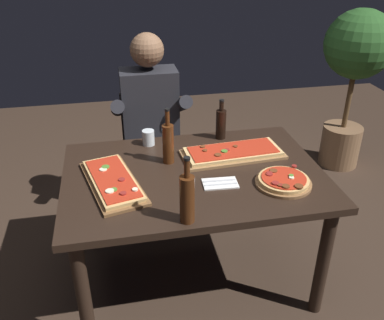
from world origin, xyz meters
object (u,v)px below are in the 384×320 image
at_px(pizza_rectangular_front, 233,153).
at_px(seated_diner, 151,121).
at_px(diner_chair, 151,147).
at_px(potted_plant_corner, 355,67).
at_px(vinegar_bottle_green, 168,143).
at_px(wine_bottle_dark, 187,198).
at_px(pizza_round_far, 283,181).
at_px(tumbler_near_camera, 148,138).
at_px(dining_table, 194,187).
at_px(oil_bottle_amber, 221,123).
at_px(pizza_rectangular_left, 113,181).

bearing_deg(pizza_rectangular_front, seated_diner, 124.79).
bearing_deg(diner_chair, potted_plant_corner, 9.50).
bearing_deg(vinegar_bottle_green, wine_bottle_dark, -89.82).
bearing_deg(pizza_round_far, seated_diner, 121.47).
bearing_deg(pizza_rectangular_front, tumbler_near_camera, 152.44).
bearing_deg(pizza_rectangular_front, potted_plant_corner, 37.01).
bearing_deg(wine_bottle_dark, seated_diner, 91.75).
bearing_deg(tumbler_near_camera, dining_table, -62.25).
distance_m(tumbler_near_camera, potted_plant_corner, 1.95).
distance_m(pizza_round_far, oil_bottle_amber, 0.63).
height_order(pizza_rectangular_left, tumbler_near_camera, tumbler_near_camera).
bearing_deg(diner_chair, seated_diner, -90.00).
xyz_separation_m(dining_table, oil_bottle_amber, (0.25, 0.39, 0.20)).
height_order(pizza_rectangular_left, pizza_round_far, same).
xyz_separation_m(wine_bottle_dark, potted_plant_corner, (1.70, 1.56, 0.04)).
bearing_deg(dining_table, pizza_round_far, -26.06).
distance_m(dining_table, pizza_rectangular_left, 0.45).
xyz_separation_m(pizza_rectangular_front, seated_diner, (-0.41, 0.59, -0.02)).
xyz_separation_m(pizza_rectangular_left, wine_bottle_dark, (0.32, -0.38, 0.11)).
distance_m(pizza_round_far, vinegar_bottle_green, 0.66).
xyz_separation_m(wine_bottle_dark, oil_bottle_amber, (0.37, 0.81, -0.02)).
height_order(tumbler_near_camera, diner_chair, diner_chair).
height_order(pizza_rectangular_front, pizza_round_far, same).
bearing_deg(dining_table, vinegar_bottle_green, 129.13).
relative_size(pizza_rectangular_front, tumbler_near_camera, 6.52).
bearing_deg(diner_chair, pizza_rectangular_left, -107.58).
relative_size(vinegar_bottle_green, seated_diner, 0.24).
xyz_separation_m(pizza_rectangular_left, tumbler_near_camera, (0.23, 0.43, 0.02)).
height_order(pizza_rectangular_left, oil_bottle_amber, oil_bottle_amber).
bearing_deg(potted_plant_corner, tumbler_near_camera, -157.04).
xyz_separation_m(pizza_rectangular_front, pizza_round_far, (0.17, -0.35, 0.00)).
relative_size(wine_bottle_dark, tumbler_near_camera, 3.52).
distance_m(vinegar_bottle_green, seated_diner, 0.61).
xyz_separation_m(dining_table, wine_bottle_dark, (-0.11, -0.42, 0.22)).
distance_m(oil_bottle_amber, seated_diner, 0.54).
distance_m(oil_bottle_amber, diner_chair, 0.71).
distance_m(dining_table, wine_bottle_dark, 0.48).
distance_m(diner_chair, seated_diner, 0.28).
distance_m(tumbler_near_camera, seated_diner, 0.35).
bearing_deg(vinegar_bottle_green, oil_bottle_amber, 33.96).
bearing_deg(pizza_rectangular_left, pizza_rectangular_front, 14.93).
xyz_separation_m(vinegar_bottle_green, diner_chair, (-0.03, 0.71, -0.38)).
bearing_deg(pizza_rectangular_left, wine_bottle_dark, -49.71).
height_order(pizza_round_far, wine_bottle_dark, wine_bottle_dark).
distance_m(wine_bottle_dark, oil_bottle_amber, 0.89).
height_order(diner_chair, seated_diner, seated_diner).
relative_size(pizza_rectangular_left, diner_chair, 0.66).
xyz_separation_m(pizza_round_far, oil_bottle_amber, (-0.18, 0.60, 0.08)).
bearing_deg(diner_chair, oil_bottle_amber, -49.18).
relative_size(dining_table, pizza_rectangular_left, 2.44).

